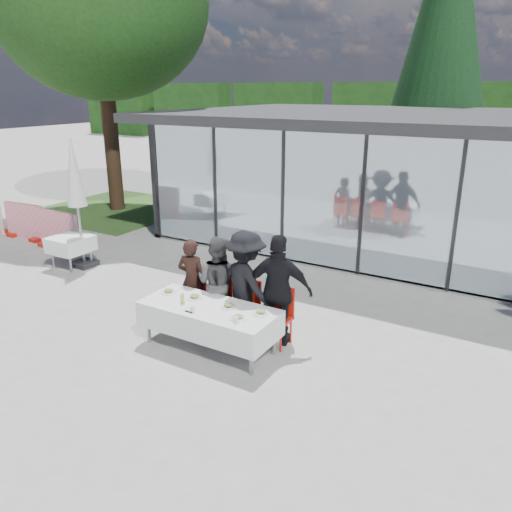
% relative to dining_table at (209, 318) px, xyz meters
% --- Properties ---
extents(ground, '(90.00, 90.00, 0.00)m').
position_rel_dining_table_xyz_m(ground, '(-0.09, 0.41, -0.54)').
color(ground, '#9D9B95').
rests_on(ground, ground).
extents(pavilion, '(14.80, 8.80, 3.44)m').
position_rel_dining_table_xyz_m(pavilion, '(1.92, 8.57, 1.61)').
color(pavilion, gray).
rests_on(pavilion, ground).
extents(treeline, '(62.50, 2.00, 4.40)m').
position_rel_dining_table_xyz_m(treeline, '(-2.09, 28.41, 1.66)').
color(treeline, black).
rests_on(treeline, ground).
extents(dining_table, '(2.26, 0.96, 0.75)m').
position_rel_dining_table_xyz_m(dining_table, '(0.00, 0.00, 0.00)').
color(dining_table, white).
rests_on(dining_table, ground).
extents(diner_a, '(0.64, 0.64, 1.54)m').
position_rel_dining_table_xyz_m(diner_a, '(-0.89, 0.73, 0.23)').
color(diner_a, black).
rests_on(diner_a, ground).
extents(diner_chair_a, '(0.44, 0.44, 0.97)m').
position_rel_dining_table_xyz_m(diner_chair_a, '(-0.89, 0.75, -0.00)').
color(diner_chair_a, '#B3190B').
rests_on(diner_chair_a, ground).
extents(diner_b, '(0.88, 0.88, 1.67)m').
position_rel_dining_table_xyz_m(diner_b, '(-0.33, 0.73, 0.30)').
color(diner_b, '#4C4C4C').
rests_on(diner_b, ground).
extents(diner_chair_b, '(0.44, 0.44, 0.97)m').
position_rel_dining_table_xyz_m(diner_chair_b, '(-0.33, 0.75, -0.00)').
color(diner_chair_b, '#B3190B').
rests_on(diner_chair_b, ground).
extents(diner_c, '(1.52, 1.52, 1.85)m').
position_rel_dining_table_xyz_m(diner_c, '(0.25, 0.73, 0.39)').
color(diner_c, black).
rests_on(diner_c, ground).
extents(diner_chair_c, '(0.44, 0.44, 0.97)m').
position_rel_dining_table_xyz_m(diner_chair_c, '(0.25, 0.75, -0.00)').
color(diner_chair_c, '#B3190B').
rests_on(diner_chair_c, ground).
extents(diner_d, '(1.35, 1.35, 1.88)m').
position_rel_dining_table_xyz_m(diner_d, '(0.87, 0.73, 0.40)').
color(diner_d, black).
rests_on(diner_d, ground).
extents(diner_chair_d, '(0.44, 0.44, 0.97)m').
position_rel_dining_table_xyz_m(diner_chair_d, '(0.87, 0.75, -0.00)').
color(diner_chair_d, '#B3190B').
rests_on(diner_chair_d, ground).
extents(plate_a, '(0.27, 0.27, 0.07)m').
position_rel_dining_table_xyz_m(plate_a, '(-0.91, 0.10, 0.24)').
color(plate_a, silver).
rests_on(plate_a, dining_table).
extents(plate_b, '(0.27, 0.27, 0.07)m').
position_rel_dining_table_xyz_m(plate_b, '(-0.39, 0.14, 0.24)').
color(plate_b, silver).
rests_on(plate_b, dining_table).
extents(plate_c, '(0.27, 0.27, 0.07)m').
position_rel_dining_table_xyz_m(plate_c, '(0.29, 0.13, 0.24)').
color(plate_c, silver).
rests_on(plate_c, dining_table).
extents(plate_d, '(0.27, 0.27, 0.07)m').
position_rel_dining_table_xyz_m(plate_d, '(0.86, 0.18, 0.24)').
color(plate_d, silver).
rests_on(plate_d, dining_table).
extents(plate_extra, '(0.27, 0.27, 0.07)m').
position_rel_dining_table_xyz_m(plate_extra, '(0.65, -0.15, 0.24)').
color(plate_extra, silver).
rests_on(plate_extra, dining_table).
extents(juice_bottle, '(0.06, 0.06, 0.16)m').
position_rel_dining_table_xyz_m(juice_bottle, '(-0.43, -0.12, 0.29)').
color(juice_bottle, '#9FC351').
rests_on(juice_bottle, dining_table).
extents(drinking_glasses, '(0.84, 0.10, 0.10)m').
position_rel_dining_table_xyz_m(drinking_glasses, '(0.31, -0.29, 0.26)').
color(drinking_glasses, silver).
rests_on(drinking_glasses, dining_table).
extents(folded_eyeglasses, '(0.14, 0.03, 0.01)m').
position_rel_dining_table_xyz_m(folded_eyeglasses, '(-0.13, -0.34, 0.22)').
color(folded_eyeglasses, black).
rests_on(folded_eyeglasses, dining_table).
extents(spare_table_left, '(0.86, 0.86, 0.74)m').
position_rel_dining_table_xyz_m(spare_table_left, '(-5.12, 1.54, 0.02)').
color(spare_table_left, white).
rests_on(spare_table_left, ground).
extents(market_umbrella, '(0.50, 0.50, 3.00)m').
position_rel_dining_table_xyz_m(market_umbrella, '(-4.91, 1.71, 1.48)').
color(market_umbrella, black).
rests_on(market_umbrella, ground).
extents(deciduous_tree, '(7.04, 6.40, 9.38)m').
position_rel_dining_table_xyz_m(deciduous_tree, '(-8.59, 6.41, 5.94)').
color(deciduous_tree, '#382316').
rests_on(deciduous_tree, ground).
extents(conifer_tree, '(4.00, 4.00, 10.50)m').
position_rel_dining_table_xyz_m(conifer_tree, '(0.41, 13.41, 5.45)').
color(conifer_tree, '#382316').
rests_on(conifer_tree, ground).
extents(grass_patch, '(5.00, 5.00, 0.02)m').
position_rel_dining_table_xyz_m(grass_patch, '(-8.59, 6.41, -0.53)').
color(grass_patch, '#385926').
rests_on(grass_patch, ground).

